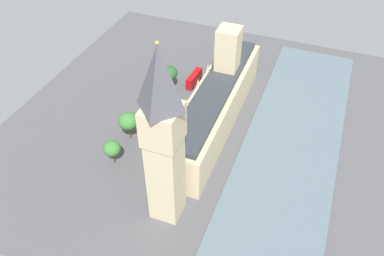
% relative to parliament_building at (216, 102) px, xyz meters
% --- Properties ---
extents(ground_plane, '(137.05, 137.05, 0.00)m').
position_rel_parliament_building_xyz_m(ground_plane, '(1.99, 1.31, -8.75)').
color(ground_plane, '#4C4C4F').
extents(river_thames, '(30.90, 123.34, 0.25)m').
position_rel_parliament_building_xyz_m(river_thames, '(-27.63, 1.31, -8.63)').
color(river_thames, slate).
rests_on(river_thames, ground).
extents(parliament_building, '(13.56, 67.05, 31.22)m').
position_rel_parliament_building_xyz_m(parliament_building, '(0.00, 0.00, 0.00)').
color(parliament_building, '#CCBA8E').
rests_on(parliament_building, ground).
extents(clock_tower, '(8.93, 8.93, 54.20)m').
position_rel_parliament_building_xyz_m(clock_tower, '(0.21, 41.43, 19.26)').
color(clock_tower, '#CCBA8E').
rests_on(clock_tower, ground).
extents(double_decker_bus_kerbside, '(3.15, 10.63, 4.75)m').
position_rel_parliament_building_xyz_m(double_decker_bus_kerbside, '(15.29, -18.93, -6.12)').
color(double_decker_bus_kerbside, '#B20C0F').
rests_on(double_decker_bus_kerbside, ground).
extents(car_black_corner, '(1.83, 4.46, 1.74)m').
position_rel_parliament_building_xyz_m(car_black_corner, '(15.92, 2.72, -7.87)').
color(car_black_corner, black).
rests_on(car_black_corner, ground).
extents(car_yellow_cab_opposite_hall, '(1.91, 4.80, 1.74)m').
position_rel_parliament_building_xyz_m(car_yellow_cab_opposite_hall, '(14.06, 21.50, -7.87)').
color(car_yellow_cab_opposite_hall, gold).
rests_on(car_yellow_cab_opposite_hall, ground).
extents(pedestrian_far_end, '(0.63, 0.57, 1.50)m').
position_rel_parliament_building_xyz_m(pedestrian_far_end, '(8.96, -19.06, -8.08)').
color(pedestrian_far_end, maroon).
rests_on(pedestrian_far_end, ground).
extents(pedestrian_near_tower, '(0.68, 0.62, 1.61)m').
position_rel_parliament_building_xyz_m(pedestrian_near_tower, '(8.08, 17.14, -8.03)').
color(pedestrian_near_tower, navy).
rests_on(pedestrian_near_tower, ground).
extents(pedestrian_midblock, '(0.63, 0.57, 1.49)m').
position_rel_parliament_building_xyz_m(pedestrian_midblock, '(9.25, -21.43, -8.08)').
color(pedestrian_midblock, gray).
rests_on(pedestrian_midblock, ground).
extents(plane_tree_leading, '(6.38, 6.38, 10.43)m').
position_rel_parliament_building_xyz_m(plane_tree_leading, '(22.78, -11.80, -1.07)').
color(plane_tree_leading, brown).
rests_on(plane_tree_leading, ground).
extents(plane_tree_trailing, '(5.52, 5.52, 8.68)m').
position_rel_parliament_building_xyz_m(plane_tree_trailing, '(23.67, 30.60, -2.45)').
color(plane_tree_trailing, brown).
rests_on(plane_tree_trailing, ground).
extents(plane_tree_under_trees, '(5.44, 5.44, 7.98)m').
position_rel_parliament_building_xyz_m(plane_tree_under_trees, '(22.07, 15.04, -3.11)').
color(plane_tree_under_trees, brown).
rests_on(plane_tree_under_trees, ground).
extents(plane_tree_by_river_gate, '(6.69, 6.69, 10.53)m').
position_rel_parliament_building_xyz_m(plane_tree_by_river_gate, '(24.26, 18.60, -1.10)').
color(plane_tree_by_river_gate, brown).
rests_on(plane_tree_by_river_gate, ground).
extents(street_lamp_slot_10, '(0.56, 0.56, 5.69)m').
position_rel_parliament_building_xyz_m(street_lamp_slot_10, '(22.42, -12.84, -4.73)').
color(street_lamp_slot_10, black).
rests_on(street_lamp_slot_10, ground).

